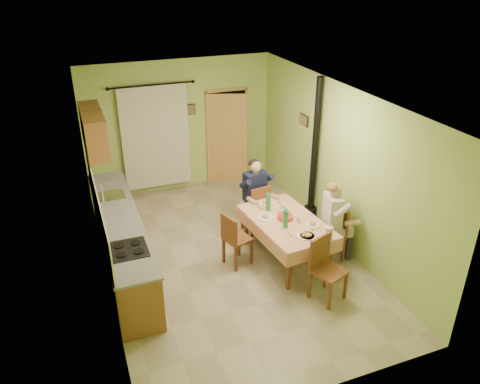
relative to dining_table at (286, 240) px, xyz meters
name	(u,v)px	position (x,y,z in m)	size (l,w,h in m)	color
floor	(229,257)	(-0.87, 0.41, -0.38)	(4.00, 6.00, 0.01)	tan
room_shell	(227,159)	(-0.87, 0.41, 1.44)	(4.04, 6.04, 2.82)	#B2D66E
kitchen_run	(121,240)	(-2.58, 0.81, 0.10)	(0.64, 3.64, 1.56)	brown
upper_cabinets	(94,131)	(-2.69, 2.11, 1.57)	(0.35, 1.40, 0.70)	brown
curtain	(156,137)	(-1.42, 3.31, 0.88)	(1.70, 0.07, 2.22)	black
doorway	(228,137)	(0.17, 3.31, 0.67)	(0.96, 0.33, 2.15)	black
dining_table	(286,240)	(0.00, 0.00, 0.00)	(1.17, 1.78, 0.76)	tan
tableware	(291,219)	(0.02, -0.10, 0.45)	(0.87, 1.61, 0.33)	white
chair_far	(256,217)	(-0.11, 1.03, -0.09)	(0.47, 0.47, 0.97)	brown
chair_near	(327,282)	(0.13, -1.13, -0.09)	(0.56, 0.56, 0.99)	brown
chair_right	(332,243)	(0.75, -0.24, -0.09)	(0.45, 0.45, 0.94)	brown
chair_left	(237,249)	(-0.81, 0.17, -0.09)	(0.49, 0.49, 0.94)	brown
man_far	(256,188)	(-0.11, 1.05, 0.50)	(0.62, 0.51, 1.39)	#141938
man_right	(334,212)	(0.74, -0.23, 0.50)	(0.53, 0.63, 1.39)	beige
stove_flue	(313,172)	(1.03, 1.01, 0.64)	(0.24, 0.24, 2.80)	black
picture_back	(191,109)	(-0.62, 3.38, 1.37)	(0.19, 0.03, 0.23)	black
picture_right	(304,120)	(1.10, 1.61, 1.47)	(0.03, 0.31, 0.21)	brown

